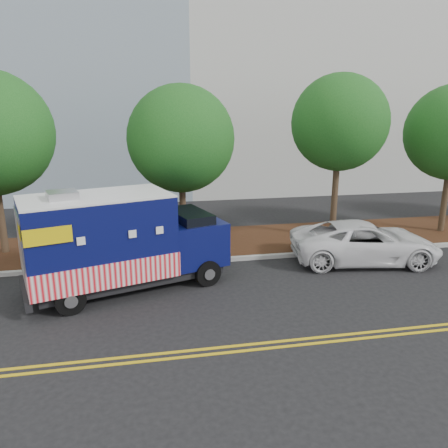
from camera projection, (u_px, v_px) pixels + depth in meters
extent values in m
plane|color=black|center=(176.00, 279.00, 14.56)|extent=(120.00, 120.00, 0.00)
cube|color=#9E9E99|center=(173.00, 263.00, 15.87)|extent=(120.00, 0.18, 0.15)
cube|color=#331D0E|center=(169.00, 245.00, 17.86)|extent=(120.00, 4.00, 0.15)
cube|color=gold|center=(192.00, 350.00, 10.34)|extent=(120.00, 0.10, 0.01)
cube|color=gold|center=(193.00, 356.00, 10.11)|extent=(120.00, 0.10, 0.01)
cylinder|color=#38281C|center=(0.00, 211.00, 16.41)|extent=(0.26, 0.26, 3.51)
cylinder|color=#38281C|center=(183.00, 208.00, 17.28)|extent=(0.26, 0.26, 3.36)
sphere|color=#154D16|center=(181.00, 139.00, 16.57)|extent=(4.08, 4.08, 4.08)
cylinder|color=#38281C|center=(335.00, 195.00, 18.27)|extent=(0.26, 0.26, 3.97)
sphere|color=#154D16|center=(340.00, 123.00, 17.48)|extent=(3.87, 3.87, 3.87)
cylinder|color=#38281C|center=(445.00, 196.00, 19.21)|extent=(0.26, 0.26, 3.48)
cube|color=#473828|center=(80.00, 237.00, 15.14)|extent=(0.06, 0.06, 2.40)
cube|color=black|center=(131.00, 275.00, 13.85)|extent=(5.95, 3.50, 0.28)
cube|color=#0A0E47|center=(98.00, 237.00, 13.07)|extent=(4.73, 3.47, 2.42)
cube|color=red|center=(101.00, 263.00, 13.29)|extent=(4.78, 3.54, 0.76)
cube|color=white|center=(95.00, 196.00, 12.74)|extent=(4.73, 3.47, 0.06)
cube|color=#B7B7BA|center=(62.00, 195.00, 12.30)|extent=(1.01, 1.01, 0.22)
cube|color=#0A0E47|center=(191.00, 240.00, 14.59)|extent=(2.37, 2.61, 1.41)
cube|color=black|center=(189.00, 221.00, 14.39)|extent=(1.55, 2.17, 0.65)
cube|color=black|center=(216.00, 249.00, 15.13)|extent=(0.68, 1.95, 0.30)
cube|color=black|center=(25.00, 293.00, 12.44)|extent=(0.85, 2.22, 0.28)
cube|color=#B7B7BA|center=(20.00, 246.00, 12.08)|extent=(0.58, 1.74, 1.91)
cube|color=#B7B7BA|center=(99.00, 224.00, 14.21)|extent=(1.74, 0.58, 1.11)
cube|color=yellow|center=(48.00, 236.00, 11.22)|extent=(1.16, 0.38, 0.45)
cube|color=yellow|center=(38.00, 216.00, 13.25)|extent=(1.16, 0.38, 0.45)
cylinder|color=black|center=(208.00, 273.00, 13.98)|extent=(0.89, 0.52, 0.85)
cylinder|color=black|center=(183.00, 254.00, 15.73)|extent=(0.89, 0.52, 0.85)
cylinder|color=black|center=(70.00, 300.00, 12.06)|extent=(0.89, 0.52, 0.85)
cylinder|color=black|center=(59.00, 275.00, 13.81)|extent=(0.89, 0.52, 0.85)
imported|color=white|center=(365.00, 242.00, 16.04)|extent=(5.68, 3.27, 1.49)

